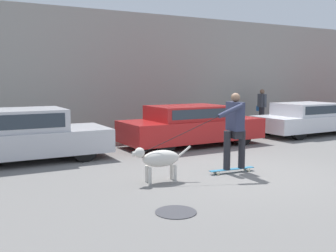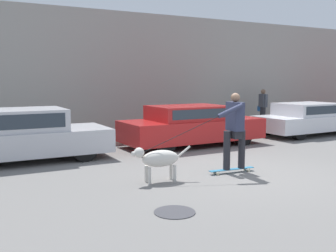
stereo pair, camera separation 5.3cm
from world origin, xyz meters
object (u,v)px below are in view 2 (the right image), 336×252
object	(u,v)px
dog	(159,159)
parked_car_2	(309,119)
skateboarder	(234,128)
parked_car_0	(25,136)
fire_hydrant	(239,127)
parked_car_1	(191,126)
pedestrian_with_bag	(263,105)

from	to	relation	value
dog	parked_car_2	bearing A→B (deg)	-151.78
dog	skateboarder	bearing A→B (deg)	-177.11
parked_car_0	fire_hydrant	distance (m)	7.51
skateboarder	fire_hydrant	world-z (taller)	skateboarder
parked_car_0	fire_hydrant	xyz separation A→B (m)	(7.46, 0.80, -0.29)
parked_car_0	parked_car_1	world-z (taller)	parked_car_0
parked_car_2	dog	xyz separation A→B (m)	(-8.02, -3.44, -0.12)
skateboarder	parked_car_1	bearing A→B (deg)	-102.09
parked_car_2	fire_hydrant	bearing A→B (deg)	161.62
parked_car_0	dog	bearing A→B (deg)	-58.76
pedestrian_with_bag	parked_car_2	bearing A→B (deg)	-71.20
parked_car_0	skateboarder	xyz separation A→B (m)	(3.89, -3.51, 0.36)
parked_car_0	fire_hydrant	bearing A→B (deg)	6.44
parked_car_0	dog	world-z (taller)	parked_car_0
parked_car_1	pedestrian_with_bag	size ratio (longest dim) A/B	2.98
skateboarder	dog	bearing A→B (deg)	2.37
parked_car_0	dog	distance (m)	4.02
parked_car_1	pedestrian_with_bag	bearing A→B (deg)	24.45
parked_car_0	dog	size ratio (longest dim) A/B	3.22
parked_car_2	skateboarder	world-z (taller)	skateboarder
dog	skateboarder	xyz separation A→B (m)	(1.83, -0.07, 0.53)
skateboarder	parked_car_0	bearing A→B (deg)	-37.57
pedestrian_with_bag	fire_hydrant	world-z (taller)	pedestrian_with_bag
dog	fire_hydrant	distance (m)	6.87
parked_car_0	skateboarder	distance (m)	5.25
parked_car_1	pedestrian_with_bag	xyz separation A→B (m)	(5.01, 2.41, 0.34)
parked_car_2	dog	world-z (taller)	parked_car_2
dog	fire_hydrant	size ratio (longest dim) A/B	1.90
dog	pedestrian_with_bag	xyz separation A→B (m)	(7.88, 5.85, 0.49)
parked_car_0	skateboarder	bearing A→B (deg)	-41.77
parked_car_2	parked_car_1	bearing A→B (deg)	178.67
pedestrian_with_bag	fire_hydrant	bearing A→B (deg)	-131.80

